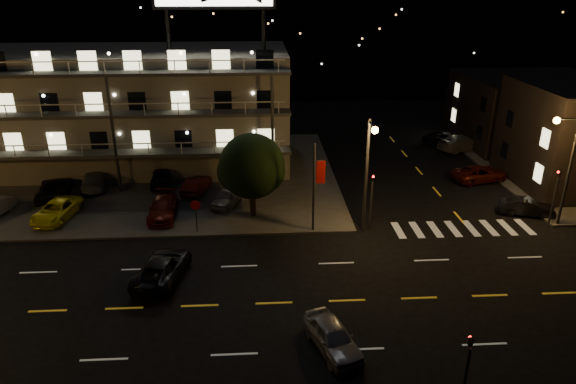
{
  "coord_description": "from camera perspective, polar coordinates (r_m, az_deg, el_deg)",
  "views": [
    {
      "loc": [
        1.36,
        -23.36,
        16.24
      ],
      "look_at": [
        3.24,
        8.0,
        3.18
      ],
      "focal_mm": 32.0,
      "sensor_mm": 36.0,
      "label": 1
    }
  ],
  "objects": [
    {
      "name": "ground",
      "position": [
        28.48,
        -5.69,
        -12.33
      ],
      "size": [
        140.0,
        140.0,
        0.0
      ],
      "primitive_type": "plane",
      "color": "black",
      "rests_on": "ground"
    },
    {
      "name": "curb_nw",
      "position": [
        48.75,
        -21.58,
        1.56
      ],
      "size": [
        44.0,
        24.0,
        0.15
      ],
      "primitive_type": "cube",
      "color": "#3A3A37",
      "rests_on": "ground"
    },
    {
      "name": "curb_ne",
      "position": [
        54.42,
        28.56,
        2.46
      ],
      "size": [
        16.0,
        24.0,
        0.15
      ],
      "primitive_type": "cube",
      "color": "#3A3A37",
      "rests_on": "ground"
    },
    {
      "name": "motel",
      "position": [
        49.78,
        -16.68,
        8.99
      ],
      "size": [
        28.0,
        13.8,
        18.1
      ],
      "color": "gray",
      "rests_on": "ground"
    },
    {
      "name": "side_bldg_back",
      "position": [
        60.16,
        25.36,
        8.19
      ],
      "size": [
        14.06,
        12.0,
        7.0
      ],
      "color": "black",
      "rests_on": "ground"
    },
    {
      "name": "hill_backdrop",
      "position": [
        92.55,
        -8.43,
        19.44
      ],
      "size": [
        120.0,
        25.0,
        24.0
      ],
      "color": "black",
      "rests_on": "ground"
    },
    {
      "name": "streetlight_nc",
      "position": [
        34.02,
        8.89,
        2.92
      ],
      "size": [
        0.44,
        1.92,
        8.0
      ],
      "color": "#2D2D30",
      "rests_on": "ground"
    },
    {
      "name": "streetlight_ne",
      "position": [
        39.51,
        28.53,
        3.17
      ],
      "size": [
        1.92,
        0.44,
        8.0
      ],
      "color": "#2D2D30",
      "rests_on": "ground"
    },
    {
      "name": "signal_nw",
      "position": [
        35.49,
        9.27,
        -0.4
      ],
      "size": [
        0.2,
        0.27,
        4.6
      ],
      "color": "#2D2D30",
      "rests_on": "ground"
    },
    {
      "name": "signal_sw",
      "position": [
        21.59,
        19.18,
        -18.24
      ],
      "size": [
        0.2,
        0.27,
        4.6
      ],
      "color": "#2D2D30",
      "rests_on": "ground"
    },
    {
      "name": "signal_ne",
      "position": [
        40.34,
        27.6,
        0.07
      ],
      "size": [
        0.27,
        0.2,
        4.6
      ],
      "color": "#2D2D30",
      "rests_on": "ground"
    },
    {
      "name": "banner_north",
      "position": [
        34.44,
        3.02,
        0.7
      ],
      "size": [
        0.83,
        0.16,
        6.4
      ],
      "color": "#2D2D30",
      "rests_on": "ground"
    },
    {
      "name": "stop_sign",
      "position": [
        35.35,
        -10.22,
        -2.08
      ],
      "size": [
        0.91,
        0.11,
        2.61
      ],
      "color": "#2D2D30",
      "rests_on": "ground"
    },
    {
      "name": "tree",
      "position": [
        36.59,
        -4.11,
        2.67
      ],
      "size": [
        4.91,
        4.72,
        6.18
      ],
      "color": "black",
      "rests_on": "curb_nw"
    },
    {
      "name": "lot_car_2",
      "position": [
        40.67,
        -24.31,
        -1.87
      ],
      "size": [
        2.87,
        4.96,
        1.3
      ],
      "primitive_type": "imported",
      "rotation": [
        0.0,
        0.0,
        -0.16
      ],
      "color": "yellow",
      "rests_on": "curb_nw"
    },
    {
      "name": "lot_car_3",
      "position": [
        38.49,
        -13.7,
        -1.72
      ],
      "size": [
        2.05,
        4.73,
        1.36
      ],
      "primitive_type": "imported",
      "rotation": [
        0.0,
        0.0,
        0.03
      ],
      "color": "#56140C",
      "rests_on": "curb_nw"
    },
    {
      "name": "lot_car_4",
      "position": [
        39.69,
        -6.71,
        -0.5
      ],
      "size": [
        2.82,
        4.07,
        1.29
      ],
      "primitive_type": "imported",
      "rotation": [
        0.0,
        0.0,
        -0.38
      ],
      "color": "gray",
      "rests_on": "curb_nw"
    },
    {
      "name": "lot_car_6",
      "position": [
        44.85,
        -24.54,
        0.36
      ],
      "size": [
        3.21,
        5.34,
        1.39
      ],
      "primitive_type": "imported",
      "rotation": [
        0.0,
        0.0,
        3.33
      ],
      "color": "black",
      "rests_on": "curb_nw"
    },
    {
      "name": "lot_car_7",
      "position": [
        45.56,
        -20.76,
        1.27
      ],
      "size": [
        2.91,
        4.96,
        1.35
      ],
      "primitive_type": "imported",
      "rotation": [
        0.0,
        0.0,
        3.37
      ],
      "color": "gray",
      "rests_on": "curb_nw"
    },
    {
      "name": "lot_car_8",
      "position": [
        44.4,
        -13.85,
        1.68
      ],
      "size": [
        2.14,
        4.54,
        1.5
      ],
      "primitive_type": "imported",
      "rotation": [
        0.0,
        0.0,
        3.22
      ],
      "color": "black",
      "rests_on": "curb_nw"
    },
    {
      "name": "lot_car_9",
      "position": [
        42.29,
        -10.12,
        0.79
      ],
      "size": [
        2.27,
        4.2,
        1.31
      ],
      "primitive_type": "imported",
      "rotation": [
        0.0,
        0.0,
        2.91
      ],
      "color": "#56140C",
      "rests_on": "curb_nw"
    },
    {
      "name": "side_car_0",
      "position": [
        41.93,
        25.04,
        -1.53
      ],
      "size": [
        4.07,
        2.48,
        1.26
      ],
      "primitive_type": "imported",
      "rotation": [
        0.0,
        0.0,
        1.25
      ],
      "color": "black",
      "rests_on": "ground"
    },
    {
      "name": "side_car_1",
      "position": [
        47.43,
        20.55,
        1.93
      ],
      "size": [
        5.31,
        3.39,
        1.36
      ],
      "primitive_type": "imported",
      "rotation": [
        0.0,
        0.0,
        1.82
      ],
      "color": "#56140C",
      "rests_on": "ground"
    },
    {
      "name": "side_car_2",
      "position": [
        55.59,
        18.77,
        5.2
      ],
      "size": [
        5.74,
        3.84,
        1.54
      ],
      "primitive_type": "imported",
      "rotation": [
        0.0,
        0.0,
        1.92
      ],
      "color": "gray",
      "rests_on": "ground"
    },
    {
      "name": "side_car_3",
      "position": [
        57.09,
        16.58,
        5.8
      ],
      "size": [
        4.26,
        2.69,
        1.35
      ],
      "primitive_type": "imported",
      "rotation": [
        0.0,
        0.0,
        1.87
      ],
      "color": "black",
      "rests_on": "ground"
    },
    {
      "name": "road_car_east",
      "position": [
        25.16,
        4.97,
        -15.71
      ],
      "size": [
        2.82,
        4.35,
        1.38
      ],
      "primitive_type": "imported",
      "rotation": [
        0.0,
        0.0,
        0.32
      ],
      "color": "gray",
      "rests_on": "ground"
    },
    {
      "name": "road_car_west",
      "position": [
        31.06,
        -13.78,
        -8.14
      ],
      "size": [
        3.25,
        5.52,
        1.44
      ],
      "primitive_type": "imported",
      "rotation": [
        0.0,
        0.0,
        2.97
      ],
      "color": "black",
      "rests_on": "ground"
    }
  ]
}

